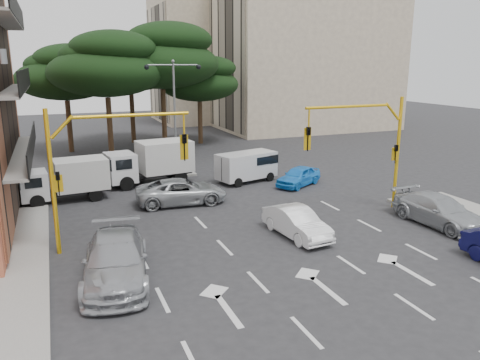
% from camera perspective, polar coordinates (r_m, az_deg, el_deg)
% --- Properties ---
extents(ground, '(120.00, 120.00, 0.00)m').
position_cam_1_polar(ground, '(21.00, 3.28, -7.45)').
color(ground, '#28282B').
rests_on(ground, ground).
extents(median_strip, '(1.40, 6.00, 0.15)m').
position_cam_1_polar(median_strip, '(35.50, -7.74, 1.58)').
color(median_strip, gray).
rests_on(median_strip, ground).
extents(apartment_beige_near, '(20.20, 12.15, 18.70)m').
position_cam_1_polar(apartment_beige_near, '(57.18, 8.10, 15.65)').
color(apartment_beige_near, tan).
rests_on(apartment_beige_near, ground).
extents(apartment_beige_far, '(16.20, 12.15, 16.70)m').
position_cam_1_polar(apartment_beige_far, '(65.23, -2.92, 14.68)').
color(apartment_beige_far, tan).
rests_on(apartment_beige_far, ground).
extents(pine_left_near, '(9.15, 9.15, 10.23)m').
position_cam_1_polar(pine_left_near, '(39.85, -15.97, 13.45)').
color(pine_left_near, '#382616').
rests_on(pine_left_near, ground).
extents(pine_center, '(9.98, 9.98, 11.16)m').
position_cam_1_polar(pine_center, '(42.66, -9.45, 14.74)').
color(pine_center, '#382616').
rests_on(pine_center, ground).
extents(pine_left_far, '(8.32, 8.32, 9.30)m').
position_cam_1_polar(pine_left_far, '(43.63, -20.51, 12.22)').
color(pine_left_far, '#382616').
rests_on(pine_left_far, ground).
extents(pine_right, '(7.49, 7.49, 8.37)m').
position_cam_1_polar(pine_right, '(45.65, -4.89, 12.21)').
color(pine_right, '#382616').
rests_on(pine_right, ground).
extents(pine_back, '(9.15, 9.15, 10.23)m').
position_cam_1_polar(pine_back, '(47.19, -13.23, 13.64)').
color(pine_back, '#382616').
rests_on(pine_back, ground).
extents(signal_mast_right, '(5.79, 0.37, 6.00)m').
position_cam_1_polar(signal_mast_right, '(25.12, 15.67, 4.83)').
color(signal_mast_right, yellow).
rests_on(signal_mast_right, ground).
extents(signal_mast_left, '(5.79, 0.37, 6.00)m').
position_cam_1_polar(signal_mast_left, '(20.07, -17.01, 2.50)').
color(signal_mast_left, yellow).
rests_on(signal_mast_left, ground).
extents(street_lamp_center, '(4.16, 0.36, 7.77)m').
position_cam_1_polar(street_lamp_center, '(34.75, -8.04, 10.23)').
color(street_lamp_center, slate).
rests_on(street_lamp_center, median_strip).
extents(car_white_hatch, '(1.76, 4.11, 1.32)m').
position_cam_1_polar(car_white_hatch, '(21.47, 6.90, -5.17)').
color(car_white_hatch, white).
rests_on(car_white_hatch, ground).
extents(car_blue_compact, '(3.92, 3.10, 1.25)m').
position_cam_1_polar(car_blue_compact, '(30.26, 7.15, 0.47)').
color(car_blue_compact, '#1C86E8').
rests_on(car_blue_compact, ground).
extents(car_silver_wagon, '(3.09, 5.82, 1.61)m').
position_cam_1_polar(car_silver_wagon, '(17.69, -14.92, -9.37)').
color(car_silver_wagon, '#A5A8AD').
rests_on(car_silver_wagon, ground).
extents(car_silver_cross_a, '(5.24, 2.76, 1.40)m').
position_cam_1_polar(car_silver_cross_a, '(26.41, -7.13, -1.38)').
color(car_silver_cross_a, '#A8ACB0').
rests_on(car_silver_cross_a, ground).
extents(car_silver_cross_b, '(4.35, 2.18, 1.42)m').
position_cam_1_polar(car_silver_cross_b, '(31.61, -15.22, 0.83)').
color(car_silver_cross_b, '#A2A4AA').
rests_on(car_silver_cross_b, ground).
extents(car_silver_parked, '(2.31, 5.09, 1.45)m').
position_cam_1_polar(car_silver_parked, '(24.75, 23.11, -3.45)').
color(car_silver_parked, '#A7ABAF').
rests_on(car_silver_parked, ground).
extents(van_white, '(4.30, 2.76, 1.99)m').
position_cam_1_polar(van_white, '(30.97, 0.78, 1.60)').
color(van_white, silver).
rests_on(van_white, ground).
extents(box_truck_a, '(4.99, 2.47, 2.37)m').
position_cam_1_polar(box_truck_a, '(28.41, -20.49, -0.07)').
color(box_truck_a, silver).
rests_on(box_truck_a, ground).
extents(box_truck_b, '(5.81, 3.01, 2.74)m').
position_cam_1_polar(box_truck_b, '(31.01, -10.89, 2.07)').
color(box_truck_b, silver).
rests_on(box_truck_b, ground).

